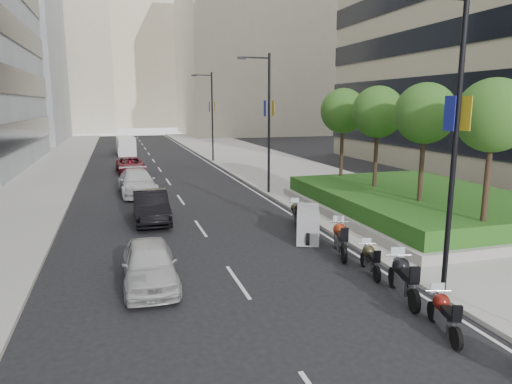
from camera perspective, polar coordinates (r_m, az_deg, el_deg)
name	(u,v)px	position (r m, az deg, el deg)	size (l,w,h in m)	color
ground	(331,331)	(12.69, 9.40, -16.74)	(160.00, 160.00, 0.00)	black
sidewalk_right	(275,167)	(42.83, 2.44, 3.14)	(10.00, 100.00, 0.15)	#9E9B93
sidewalk_left	(30,177)	(41.01, -26.46, 1.66)	(8.00, 100.00, 0.15)	#9E9B93
lane_edge	(220,170)	(41.40, -4.51, 2.75)	(0.12, 100.00, 0.01)	silver
lane_centre	(162,173)	(40.61, -11.69, 2.40)	(0.12, 100.00, 0.01)	silver
building_cream_right	(254,42)	(94.80, -0.23, 18.27)	(28.00, 24.00, 36.00)	#B7AD93
building_cream_left	(48,51)	(111.33, -24.52, 15.71)	(26.00, 24.00, 34.00)	#B7AD93
building_cream_centre	(139,54)	(130.88, -14.38, 16.35)	(30.00, 24.00, 38.00)	#B7AD93
planter	(418,210)	(25.70, 19.62, -2.11)	(10.00, 14.00, 0.40)	#9C9891
hedge	(419,199)	(25.57, 19.71, -0.80)	(9.40, 13.40, 0.80)	#1E4614
tree_0	(493,116)	(19.56, 27.53, 8.42)	(2.80, 2.80, 6.30)	#332319
tree_1	(425,114)	(22.60, 20.39, 9.14)	(2.80, 2.80, 6.30)	#332319
tree_2	(378,112)	(25.90, 14.98, 9.59)	(2.80, 2.80, 6.30)	#332319
tree_3	(343,111)	(29.38, 10.82, 9.88)	(2.80, 2.80, 6.30)	#332319
lamp_post_0	(452,132)	(14.43, 23.25, 6.88)	(2.34, 0.45, 9.00)	black
lamp_post_1	(267,117)	(29.53, 1.35, 9.37)	(2.34, 0.45, 9.00)	black
lamp_post_2	(211,112)	(46.95, -5.68, 9.89)	(2.34, 0.45, 9.00)	black
motorcycle_1	(444,314)	(13.09, 22.44, -13.94)	(0.81, 1.97, 1.01)	black
motorcycle_2	(403,278)	(14.80, 17.93, -10.22)	(0.95, 2.42, 1.23)	black
motorcycle_3	(370,259)	(16.60, 14.07, -8.18)	(0.70, 1.95, 0.98)	black
motorcycle_4	(340,239)	(18.32, 10.52, -5.78)	(1.04, 2.38, 1.23)	black
motorcycle_5	(308,224)	(20.13, 6.49, -4.01)	(1.76, 2.49, 1.40)	black
motorcycle_6	(296,214)	(22.32, 5.01, -2.80)	(0.87, 2.15, 1.10)	black
car_a	(150,264)	(15.47, -13.16, -8.76)	(1.72, 4.26, 1.45)	#B0B0B2
car_b	(151,207)	(23.61, -13.00, -1.79)	(1.66, 4.75, 1.56)	black
car_c	(137,182)	(31.05, -14.65, 1.18)	(2.24, 5.50, 1.60)	silver
car_d	(131,165)	(41.03, -15.41, 3.26)	(2.24, 4.86, 1.35)	maroon
delivery_van	(126,146)	(55.88, -15.94, 5.49)	(2.16, 5.11, 2.10)	white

